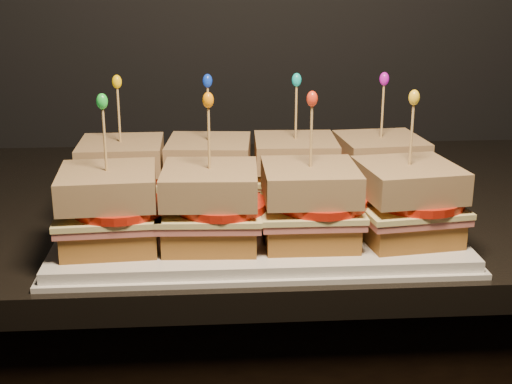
{
  "coord_description": "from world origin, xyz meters",
  "views": [
    {
      "loc": [
        -0.09,
        0.72,
        1.18
      ],
      "look_at": [
        -0.04,
        1.53,
        0.92
      ],
      "focal_mm": 50.0,
      "sensor_mm": 36.0,
      "label": 1
    }
  ],
  "objects": [
    {
      "name": "sandwich_5_cheese",
      "position": [
        -0.09,
        1.47,
        0.92
      ],
      "size": [
        0.12,
        0.11,
        0.01
      ],
      "primitive_type": "cube",
      "rotation": [
        0.0,
        0.0,
        -0.05
      ],
      "color": "#E5DA8D",
      "rests_on": "sandwich_5_ham"
    },
    {
      "name": "sandwich_3_cheese",
      "position": [
        0.13,
        1.6,
        0.92
      ],
      "size": [
        0.12,
        0.12,
        0.01
      ],
      "primitive_type": "cube",
      "rotation": [
        0.0,
        0.0,
        0.09
      ],
      "color": "#E5DA8D",
      "rests_on": "sandwich_3_ham"
    },
    {
      "name": "sandwich_7_cheese",
      "position": [
        0.13,
        1.47,
        0.92
      ],
      "size": [
        0.13,
        0.12,
        0.01
      ],
      "primitive_type": "cube",
      "rotation": [
        0.0,
        0.0,
        0.14
      ],
      "color": "#E5DA8D",
      "rests_on": "sandwich_7_ham"
    },
    {
      "name": "sandwich_3_bread_top",
      "position": [
        0.13,
        1.6,
        0.95
      ],
      "size": [
        0.11,
        0.11,
        0.03
      ],
      "primitive_type": "cube",
      "rotation": [
        0.0,
        0.0,
        0.09
      ],
      "color": "#4D250A",
      "rests_on": "sandwich_3_tomato"
    },
    {
      "name": "sandwich_1_frill",
      "position": [
        -0.09,
        1.6,
        1.04
      ],
      "size": [
        0.01,
        0.01,
        0.02
      ],
      "primitive_type": "ellipsoid",
      "color": "blue",
      "rests_on": "sandwich_1_pick"
    },
    {
      "name": "sandwich_4_pick",
      "position": [
        -0.2,
        1.47,
        1.0
      ],
      "size": [
        0.0,
        0.0,
        0.09
      ],
      "primitive_type": "cylinder",
      "color": "tan",
      "rests_on": "sandwich_4_bread_top"
    },
    {
      "name": "sandwich_5_pick",
      "position": [
        -0.09,
        1.47,
        1.0
      ],
      "size": [
        0.0,
        0.0,
        0.09
      ],
      "primitive_type": "cylinder",
      "color": "tan",
      "rests_on": "sandwich_5_bread_top"
    },
    {
      "name": "sandwich_3_pick",
      "position": [
        0.13,
        1.6,
        1.0
      ],
      "size": [
        0.0,
        0.0,
        0.09
      ],
      "primitive_type": "cylinder",
      "color": "tan",
      "rests_on": "sandwich_3_bread_top"
    },
    {
      "name": "sandwich_1_tomato",
      "position": [
        -0.08,
        1.59,
        0.93
      ],
      "size": [
        0.1,
        0.1,
        0.01
      ],
      "primitive_type": "cylinder",
      "color": "red",
      "rests_on": "sandwich_1_cheese"
    },
    {
      "name": "sandwich_3_bread_bot",
      "position": [
        0.13,
        1.6,
        0.9
      ],
      "size": [
        0.11,
        0.11,
        0.03
      ],
      "primitive_type": "cube",
      "rotation": [
        0.0,
        0.0,
        0.09
      ],
      "color": "brown",
      "rests_on": "platter"
    },
    {
      "name": "sandwich_3_ham",
      "position": [
        0.13,
        1.6,
        0.91
      ],
      "size": [
        0.12,
        0.12,
        0.01
      ],
      "primitive_type": "cube",
      "rotation": [
        0.0,
        0.0,
        0.09
      ],
      "color": "#C46355",
      "rests_on": "sandwich_3_bread_bot"
    },
    {
      "name": "sandwich_1_bread_top",
      "position": [
        -0.09,
        1.6,
        0.95
      ],
      "size": [
        0.11,
        0.11,
        0.03
      ],
      "primitive_type": "cube",
      "rotation": [
        0.0,
        0.0,
        -0.09
      ],
      "color": "#4D250A",
      "rests_on": "sandwich_1_tomato"
    },
    {
      "name": "sandwich_2_pick",
      "position": [
        0.02,
        1.6,
        1.0
      ],
      "size": [
        0.0,
        0.0,
        0.09
      ],
      "primitive_type": "cylinder",
      "color": "tan",
      "rests_on": "sandwich_2_bread_top"
    },
    {
      "name": "sandwich_0_pick",
      "position": [
        -0.2,
        1.6,
        1.0
      ],
      "size": [
        0.0,
        0.0,
        0.09
      ],
      "primitive_type": "cylinder",
      "color": "tan",
      "rests_on": "sandwich_0_bread_top"
    },
    {
      "name": "sandwich_5_ham",
      "position": [
        -0.09,
        1.47,
        0.91
      ],
      "size": [
        0.12,
        0.11,
        0.01
      ],
      "primitive_type": "cube",
      "rotation": [
        0.0,
        0.0,
        -0.05
      ],
      "color": "#C46355",
      "rests_on": "sandwich_5_bread_bot"
    },
    {
      "name": "sandwich_7_frill",
      "position": [
        0.13,
        1.47,
        1.04
      ],
      "size": [
        0.01,
        0.01,
        0.02
      ],
      "primitive_type": "ellipsoid",
      "color": "yellow",
      "rests_on": "sandwich_7_pick"
    },
    {
      "name": "sandwich_0_bread_bot",
      "position": [
        -0.2,
        1.6,
        0.9
      ],
      "size": [
        0.1,
        0.1,
        0.03
      ],
      "primitive_type": "cube",
      "rotation": [
        0.0,
        0.0,
        0.01
      ],
      "color": "brown",
      "rests_on": "platter"
    },
    {
      "name": "sandwich_0_cheese",
      "position": [
        -0.2,
        1.6,
        0.92
      ],
      "size": [
        0.11,
        0.11,
        0.01
      ],
      "primitive_type": "cube",
      "rotation": [
        0.0,
        0.0,
        0.01
      ],
      "color": "#E5DA8D",
      "rests_on": "sandwich_0_ham"
    },
    {
      "name": "sandwich_1_pick",
      "position": [
        -0.09,
        1.6,
        1.0
      ],
      "size": [
        0.0,
        0.0,
        0.09
      ],
      "primitive_type": "cylinder",
      "color": "tan",
      "rests_on": "sandwich_1_bread_top"
    },
    {
      "name": "sandwich_4_bread_top",
      "position": [
        -0.2,
        1.47,
        0.95
      ],
      "size": [
        0.11,
        0.11,
        0.03
      ],
      "primitive_type": "cube",
      "rotation": [
        0.0,
        0.0,
        0.06
      ],
      "color": "#4D250A",
      "rests_on": "sandwich_4_tomato"
    },
    {
      "name": "sandwich_1_cheese",
      "position": [
        -0.09,
        1.6,
        0.92
      ],
      "size": [
        0.12,
        0.12,
        0.01
      ],
      "primitive_type": "cube",
      "rotation": [
        0.0,
        0.0,
        -0.09
      ],
      "color": "#E5DA8D",
      "rests_on": "sandwich_1_ham"
    },
    {
      "name": "sandwich_5_bread_bot",
      "position": [
        -0.09,
        1.47,
        0.9
      ],
      "size": [
        0.11,
        0.11,
        0.03
      ],
      "primitive_type": "cube",
      "rotation": [
        0.0,
        0.0,
        -0.05
      ],
      "color": "brown",
      "rests_on": "platter"
    },
    {
      "name": "sandwich_2_cheese",
      "position": [
        0.02,
        1.6,
        0.92
      ],
      "size": [
        0.12,
        0.11,
        0.01
      ],
      "primitive_type": "cube",
      "rotation": [
        0.0,
        0.0,
        -0.04
      ],
      "color": "#E5DA8D",
      "rests_on": "sandwich_2_ham"
    },
    {
      "name": "sandwich_5_bread_top",
      "position": [
        -0.09,
        1.47,
        0.95
      ],
      "size": [
        0.11,
        0.11,
        0.03
      ],
      "primitive_type": "cube",
      "rotation": [
        0.0,
        0.0,
        -0.05
      ],
      "color": "#4D250A",
      "rests_on": "sandwich_5_tomato"
    },
    {
      "name": "granite_slab",
      "position": [
        -0.26,
        1.69,
        0.85
      ],
      "size": [
        2.38,
        0.64,
        0.03
      ],
      "primitive_type": "cube",
      "color": "black",
      "rests_on": "cabinet"
    },
    {
      "name": "sandwich_6_pick",
      "position": [
        0.02,
        1.47,
        1.0
      ],
      "size": [
        0.0,
        0.0,
        0.09
      ],
      "primitive_type": "cylinder",
      "color": "tan",
      "rests_on": "sandwich_6_bread_top"
    },
    {
      "name": "sandwich_4_tomato",
      "position": [
        -0.19,
        1.46,
        0.93
      ],
      "size": [
        0.1,
        0.1,
        0.01
      ],
      "primitive_type": "cylinder",
      "color": "red",
      "rests_on": "sandwich_4_cheese"
    },
    {
      "name": "sandwich_0_ham",
      "position": [
        -0.2,
        1.6,
        0.91
      ],
      "size": [
        0.11,
        0.11,
        0.01
      ],
      "primitive_type": "cube",
      "rotation": [
        0.0,
        0.0,
        0.01
      ],
      "color": "#C46355",
      "rests_on": "sandwich_0_bread_bot"
    },
    {
      "name": "sandwich_7_pick",
      "position": [
        0.13,
        1.47,
        1.0
      ],
      "size": [
        0.0,
        0.0,
        0.09
      ],
      "primitive_type": "cylinder",
      "color": "tan",
      "rests_on": "sandwich_7_bread_top"
    },
    {
      "name": "sandwich_2_frill",
      "position": [
        0.02,
        1.6,
        1.04
      ],
      "size": [
        0.01,
        0.01,
        0.02
      ],
      "primitive_type": "ellipsoid",
      "color": "#11BCBA",
      "rests_on": "sandwich_2_pick"
    },
    {
      "name": "platter_rim",
      "position": [
        -0.04,
        1.53,
        0.87
      ],
      "size": [
        0.47,
        0.3,
        0.01
      ],
      "primitive_type": "cube",
      "color": "white",
      "rests_on": "granite_slab"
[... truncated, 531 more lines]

